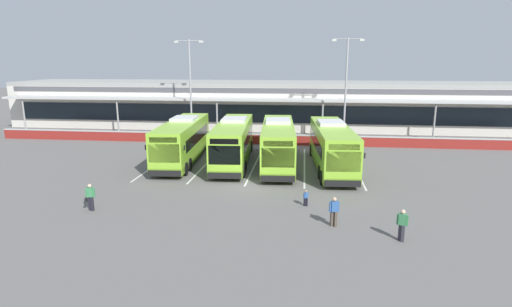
{
  "coord_description": "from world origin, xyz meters",
  "views": [
    {
      "loc": [
        3.97,
        -27.21,
        8.55
      ],
      "look_at": [
        0.4,
        3.0,
        1.6
      ],
      "focal_mm": 28.12,
      "sensor_mm": 36.0,
      "label": 1
    }
  ],
  "objects_px": {
    "coach_bus_leftmost": "(183,141)",
    "pedestrian_in_dark_coat": "(334,211)",
    "lamp_post_centre": "(346,84)",
    "coach_bus_right_centre": "(332,147)",
    "pedestrian_near_bin": "(402,224)",
    "lamp_post_west": "(190,83)",
    "pedestrian_with_handbag": "(90,196)",
    "coach_bus_left_centre": "(233,142)",
    "pedestrian_child": "(306,198)",
    "coach_bus_centre": "(278,144)"
  },
  "relations": [
    {
      "from": "coach_bus_left_centre",
      "to": "lamp_post_west",
      "type": "distance_m",
      "value": 13.85
    },
    {
      "from": "pedestrian_with_handbag",
      "to": "pedestrian_child",
      "type": "xyz_separation_m",
      "value": [
        12.59,
        2.2,
        -0.32
      ]
    },
    {
      "from": "lamp_post_west",
      "to": "lamp_post_centre",
      "type": "relative_size",
      "value": 1.0
    },
    {
      "from": "coach_bus_leftmost",
      "to": "pedestrian_in_dark_coat",
      "type": "height_order",
      "value": "coach_bus_leftmost"
    },
    {
      "from": "pedestrian_with_handbag",
      "to": "lamp_post_centre",
      "type": "height_order",
      "value": "lamp_post_centre"
    },
    {
      "from": "lamp_post_west",
      "to": "coach_bus_right_centre",
      "type": "bearing_deg",
      "value": -38.75
    },
    {
      "from": "pedestrian_with_handbag",
      "to": "coach_bus_left_centre",
      "type": "bearing_deg",
      "value": 62.81
    },
    {
      "from": "pedestrian_in_dark_coat",
      "to": "lamp_post_west",
      "type": "bearing_deg",
      "value": 120.85
    },
    {
      "from": "coach_bus_left_centre",
      "to": "coach_bus_right_centre",
      "type": "distance_m",
      "value": 8.36
    },
    {
      "from": "pedestrian_child",
      "to": "lamp_post_west",
      "type": "height_order",
      "value": "lamp_post_west"
    },
    {
      "from": "coach_bus_right_centre",
      "to": "pedestrian_with_handbag",
      "type": "height_order",
      "value": "coach_bus_right_centre"
    },
    {
      "from": "pedestrian_with_handbag",
      "to": "coach_bus_centre",
      "type": "bearing_deg",
      "value": 49.7
    },
    {
      "from": "coach_bus_leftmost",
      "to": "lamp_post_west",
      "type": "relative_size",
      "value": 1.12
    },
    {
      "from": "pedestrian_in_dark_coat",
      "to": "pedestrian_near_bin",
      "type": "height_order",
      "value": "same"
    },
    {
      "from": "lamp_post_centre",
      "to": "coach_bus_right_centre",
      "type": "bearing_deg",
      "value": -100.44
    },
    {
      "from": "coach_bus_right_centre",
      "to": "pedestrian_in_dark_coat",
      "type": "bearing_deg",
      "value": -92.94
    },
    {
      "from": "pedestrian_in_dark_coat",
      "to": "coach_bus_left_centre",
      "type": "bearing_deg",
      "value": 120.37
    },
    {
      "from": "pedestrian_in_dark_coat",
      "to": "pedestrian_child",
      "type": "height_order",
      "value": "pedestrian_in_dark_coat"
    },
    {
      "from": "coach_bus_left_centre",
      "to": "pedestrian_in_dark_coat",
      "type": "bearing_deg",
      "value": -59.63
    },
    {
      "from": "pedestrian_near_bin",
      "to": "lamp_post_west",
      "type": "relative_size",
      "value": 0.15
    },
    {
      "from": "coach_bus_left_centre",
      "to": "coach_bus_leftmost",
      "type": "bearing_deg",
      "value": 179.05
    },
    {
      "from": "coach_bus_right_centre",
      "to": "pedestrian_near_bin",
      "type": "height_order",
      "value": "coach_bus_right_centre"
    },
    {
      "from": "coach_bus_right_centre",
      "to": "lamp_post_west",
      "type": "relative_size",
      "value": 1.12
    },
    {
      "from": "pedestrian_child",
      "to": "lamp_post_centre",
      "type": "xyz_separation_m",
      "value": [
        4.08,
        20.04,
        5.75
      ]
    },
    {
      "from": "lamp_post_west",
      "to": "lamp_post_centre",
      "type": "height_order",
      "value": "same"
    },
    {
      "from": "pedestrian_in_dark_coat",
      "to": "pedestrian_near_bin",
      "type": "bearing_deg",
      "value": -24.54
    },
    {
      "from": "coach_bus_left_centre",
      "to": "coach_bus_right_centre",
      "type": "height_order",
      "value": "same"
    },
    {
      "from": "coach_bus_leftmost",
      "to": "lamp_post_west",
      "type": "xyz_separation_m",
      "value": [
        -2.32,
        11.11,
        4.5
      ]
    },
    {
      "from": "coach_bus_left_centre",
      "to": "pedestrian_child",
      "type": "xyz_separation_m",
      "value": [
        6.22,
        -10.2,
        -1.24
      ]
    },
    {
      "from": "pedestrian_with_handbag",
      "to": "pedestrian_in_dark_coat",
      "type": "distance_m",
      "value": 14.07
    },
    {
      "from": "pedestrian_child",
      "to": "pedestrian_in_dark_coat",
      "type": "bearing_deg",
      "value": -63.23
    },
    {
      "from": "coach_bus_left_centre",
      "to": "coach_bus_centre",
      "type": "relative_size",
      "value": 1.0
    },
    {
      "from": "lamp_post_west",
      "to": "pedestrian_near_bin",
      "type": "bearing_deg",
      "value": -55.53
    },
    {
      "from": "coach_bus_right_centre",
      "to": "coach_bus_centre",
      "type": "bearing_deg",
      "value": 171.77
    },
    {
      "from": "coach_bus_left_centre",
      "to": "pedestrian_near_bin",
      "type": "height_order",
      "value": "coach_bus_left_centre"
    },
    {
      "from": "lamp_post_centre",
      "to": "lamp_post_west",
      "type": "bearing_deg",
      "value": 175.51
    },
    {
      "from": "pedestrian_near_bin",
      "to": "lamp_post_centre",
      "type": "bearing_deg",
      "value": 91.28
    },
    {
      "from": "coach_bus_left_centre",
      "to": "pedestrian_with_handbag",
      "type": "relative_size",
      "value": 7.58
    },
    {
      "from": "coach_bus_right_centre",
      "to": "pedestrian_in_dark_coat",
      "type": "xyz_separation_m",
      "value": [
        -0.62,
        -12.14,
        -0.91
      ]
    },
    {
      "from": "coach_bus_leftmost",
      "to": "pedestrian_child",
      "type": "height_order",
      "value": "coach_bus_leftmost"
    },
    {
      "from": "pedestrian_with_handbag",
      "to": "pedestrian_child",
      "type": "height_order",
      "value": "pedestrian_with_handbag"
    },
    {
      "from": "coach_bus_left_centre",
      "to": "lamp_post_centre",
      "type": "bearing_deg",
      "value": 43.7
    },
    {
      "from": "coach_bus_left_centre",
      "to": "coach_bus_centre",
      "type": "height_order",
      "value": "same"
    },
    {
      "from": "pedestrian_with_handbag",
      "to": "pedestrian_near_bin",
      "type": "xyz_separation_m",
      "value": [
        17.21,
        -2.14,
        0.02
      ]
    },
    {
      "from": "coach_bus_centre",
      "to": "lamp_post_centre",
      "type": "xyz_separation_m",
      "value": [
        6.42,
        10.16,
        4.5
      ]
    },
    {
      "from": "coach_bus_leftmost",
      "to": "pedestrian_near_bin",
      "type": "relative_size",
      "value": 7.58
    },
    {
      "from": "pedestrian_with_handbag",
      "to": "pedestrian_near_bin",
      "type": "relative_size",
      "value": 1.0
    },
    {
      "from": "coach_bus_leftmost",
      "to": "coach_bus_left_centre",
      "type": "height_order",
      "value": "same"
    },
    {
      "from": "pedestrian_in_dark_coat",
      "to": "lamp_post_west",
      "type": "height_order",
      "value": "lamp_post_west"
    },
    {
      "from": "pedestrian_in_dark_coat",
      "to": "pedestrian_near_bin",
      "type": "relative_size",
      "value": 1.0
    }
  ]
}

